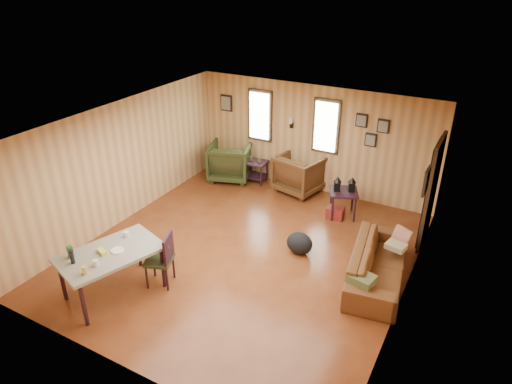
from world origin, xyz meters
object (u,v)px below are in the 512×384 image
at_px(recliner_brown, 300,172).
at_px(side_table, 344,190).
at_px(end_table, 256,168).
at_px(dining_table, 110,256).
at_px(sofa, 379,259).
at_px(recliner_green, 230,160).

relative_size(recliner_brown, side_table, 1.09).
bearing_deg(end_table, side_table, -13.53).
height_order(end_table, side_table, side_table).
relative_size(end_table, dining_table, 0.37).
bearing_deg(dining_table, sofa, 52.20).
relative_size(recliner_green, side_table, 1.11).
bearing_deg(side_table, dining_table, -119.73).
bearing_deg(recliner_green, end_table, 171.41).
distance_m(recliner_brown, end_table, 1.10).
relative_size(end_table, side_table, 0.73).
height_order(recliner_brown, end_table, recliner_brown).
height_order(recliner_brown, dining_table, dining_table).
bearing_deg(sofa, dining_table, 115.28).
height_order(side_table, dining_table, dining_table).
height_order(sofa, dining_table, dining_table).
bearing_deg(sofa, recliner_green, 54.01).
bearing_deg(recliner_brown, sofa, 148.90).
distance_m(recliner_green, end_table, 0.65).
xyz_separation_m(sofa, dining_table, (-3.52, -2.33, 0.30)).
relative_size(recliner_green, dining_table, 0.57).
distance_m(end_table, dining_table, 4.64).
bearing_deg(end_table, recliner_brown, 3.46).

